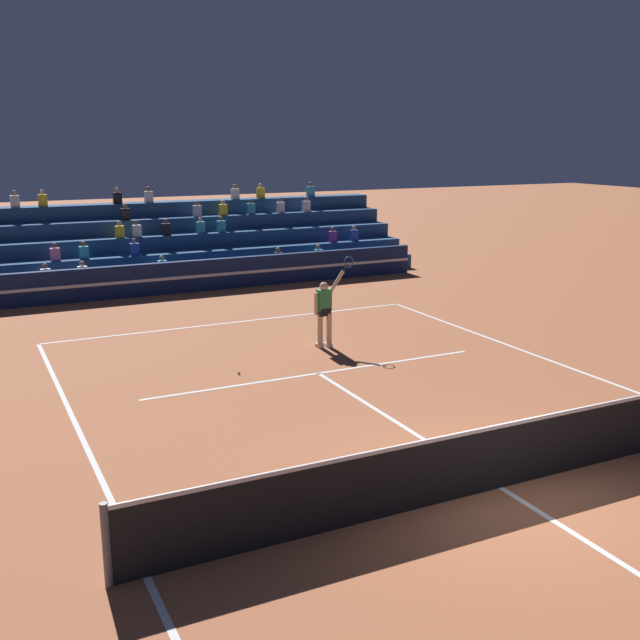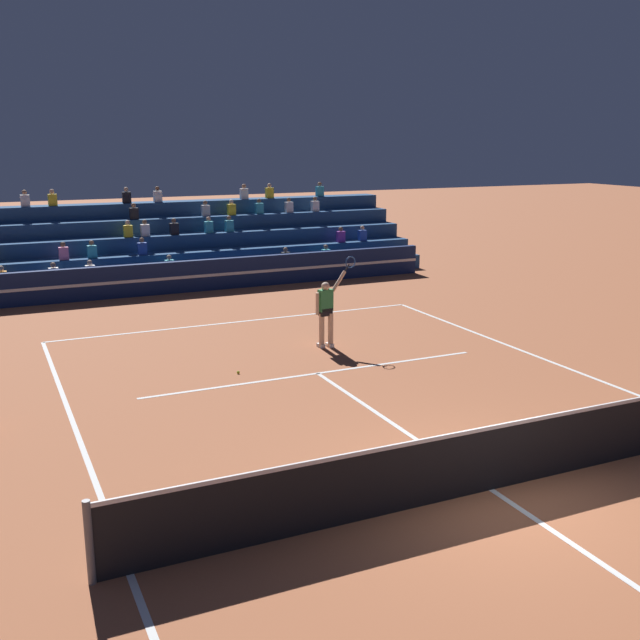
% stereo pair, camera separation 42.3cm
% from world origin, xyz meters
% --- Properties ---
extents(ground_plane, '(120.00, 120.00, 0.00)m').
position_xyz_m(ground_plane, '(0.00, 0.00, 0.00)').
color(ground_plane, '#AD603D').
extents(court_lines, '(11.10, 23.90, 0.01)m').
position_xyz_m(court_lines, '(0.00, 0.00, 0.00)').
color(court_lines, white).
rests_on(court_lines, ground).
extents(tennis_net, '(12.00, 0.10, 1.10)m').
position_xyz_m(tennis_net, '(0.00, 0.00, 0.54)').
color(tennis_net, slate).
rests_on(tennis_net, ground).
extents(sponsor_banner_wall, '(18.00, 0.26, 1.10)m').
position_xyz_m(sponsor_banner_wall, '(0.00, 16.85, 0.55)').
color(sponsor_banner_wall, navy).
rests_on(sponsor_banner_wall, ground).
extents(bleacher_stand, '(19.55, 4.75, 3.38)m').
position_xyz_m(bleacher_stand, '(-0.00, 20.65, 1.02)').
color(bleacher_stand, navy).
rests_on(bleacher_stand, ground).
extents(tennis_player, '(1.25, 0.33, 2.38)m').
position_xyz_m(tennis_player, '(1.13, 8.36, 0.98)').
color(tennis_player, beige).
rests_on(tennis_player, ground).
extents(tennis_ball, '(0.07, 0.07, 0.07)m').
position_xyz_m(tennis_ball, '(-1.67, 7.17, 0.03)').
color(tennis_ball, '#C6DB33').
rests_on(tennis_ball, ground).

